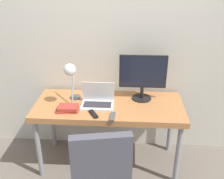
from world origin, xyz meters
TOP-DOWN VIEW (x-y plane):
  - wall_back at (0.00, 0.70)m, footprint 8.00×0.05m
  - desk at (0.00, 0.32)m, footprint 1.51×0.64m
  - laptop at (-0.11, 0.30)m, footprint 0.32×0.21m
  - monitor at (0.34, 0.47)m, footprint 0.48×0.20m
  - desk_lamp at (-0.36, 0.29)m, footprint 0.12×0.29m
  - office_chair at (-0.00, -0.48)m, footprint 0.64×0.63m
  - book_stack at (-0.39, 0.16)m, footprint 0.22×0.15m
  - tv_remote at (-0.13, 0.10)m, footprint 0.11×0.15m
  - media_remote at (0.05, 0.06)m, footprint 0.05×0.15m

SIDE VIEW (x-z plane):
  - office_chair at x=0.00m, z-range 0.06..1.05m
  - desk at x=0.00m, z-range 0.30..1.04m
  - tv_remote at x=-0.13m, z-range 0.74..0.76m
  - media_remote at x=0.05m, z-range 0.74..0.76m
  - book_stack at x=-0.39m, z-range 0.74..0.79m
  - laptop at x=-0.11m, z-range 0.67..0.90m
  - monitor at x=0.34m, z-range 0.77..1.25m
  - desk_lamp at x=-0.36m, z-range 0.85..1.30m
  - wall_back at x=0.00m, z-range 0.00..2.60m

